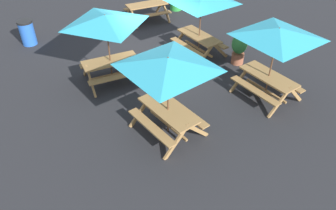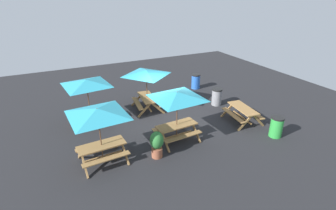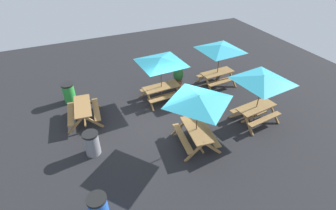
{
  "view_description": "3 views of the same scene",
  "coord_description": "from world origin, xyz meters",
  "px_view_note": "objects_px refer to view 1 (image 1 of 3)",
  "views": [
    {
      "loc": [
        -9.09,
        4.93,
        6.06
      ],
      "look_at": [
        -3.39,
        1.41,
        0.9
      ],
      "focal_mm": 35.0,
      "sensor_mm": 36.0,
      "label": 1
    },
    {
      "loc": [
        -5.03,
        -10.76,
        6.26
      ],
      "look_at": [
        0.16,
        -0.1,
        0.9
      ],
      "focal_mm": 28.0,
      "sensor_mm": 36.0,
      "label": 2
    },
    {
      "loc": [
        3.93,
        8.35,
        7.3
      ],
      "look_at": [
        0.16,
        -0.1,
        0.9
      ],
      "focal_mm": 28.0,
      "sensor_mm": 36.0,
      "label": 3
    }
  ],
  "objects_px": {
    "picnic_table_4": "(201,3)",
    "potted_plant_0": "(239,48)",
    "picnic_table_1": "(277,38)",
    "picnic_table_2": "(147,8)",
    "trash_bin_blue": "(27,33)",
    "trash_bin_gray": "(99,20)",
    "picnic_table_0": "(168,69)",
    "picnic_table_3": "(106,25)"
  },
  "relations": [
    {
      "from": "picnic_table_4",
      "to": "potted_plant_0",
      "type": "xyz_separation_m",
      "value": [
        -1.3,
        -0.79,
        -1.37
      ]
    },
    {
      "from": "picnic_table_2",
      "to": "picnic_table_0",
      "type": "bearing_deg",
      "value": 71.64
    },
    {
      "from": "picnic_table_2",
      "to": "potted_plant_0",
      "type": "relative_size",
      "value": 1.7
    },
    {
      "from": "picnic_table_0",
      "to": "picnic_table_1",
      "type": "height_order",
      "value": "same"
    },
    {
      "from": "picnic_table_4",
      "to": "trash_bin_gray",
      "type": "xyz_separation_m",
      "value": [
        3.86,
        2.39,
        -1.49
      ]
    },
    {
      "from": "picnic_table_0",
      "to": "potted_plant_0",
      "type": "relative_size",
      "value": 2.47
    },
    {
      "from": "picnic_table_1",
      "to": "picnic_table_3",
      "type": "distance_m",
      "value": 4.99
    },
    {
      "from": "picnic_table_3",
      "to": "picnic_table_1",
      "type": "bearing_deg",
      "value": 144.39
    },
    {
      "from": "picnic_table_3",
      "to": "trash_bin_gray",
      "type": "bearing_deg",
      "value": -99.92
    },
    {
      "from": "picnic_table_2",
      "to": "picnic_table_4",
      "type": "height_order",
      "value": "picnic_table_4"
    },
    {
      "from": "picnic_table_4",
      "to": "trash_bin_gray",
      "type": "relative_size",
      "value": 2.88
    },
    {
      "from": "picnic_table_3",
      "to": "potted_plant_0",
      "type": "relative_size",
      "value": 2.05
    },
    {
      "from": "picnic_table_0",
      "to": "picnic_table_3",
      "type": "distance_m",
      "value": 3.15
    },
    {
      "from": "picnic_table_0",
      "to": "potted_plant_0",
      "type": "bearing_deg",
      "value": -72.55
    },
    {
      "from": "picnic_table_2",
      "to": "trash_bin_gray",
      "type": "xyz_separation_m",
      "value": [
        0.05,
        2.28,
        -0.07
      ]
    },
    {
      "from": "picnic_table_3",
      "to": "potted_plant_0",
      "type": "xyz_separation_m",
      "value": [
        -1.32,
        -4.32,
        -1.37
      ]
    },
    {
      "from": "trash_bin_blue",
      "to": "picnic_table_0",
      "type": "bearing_deg",
      "value": -164.93
    },
    {
      "from": "picnic_table_4",
      "to": "picnic_table_0",
      "type": "bearing_deg",
      "value": 130.25
    },
    {
      "from": "picnic_table_1",
      "to": "picnic_table_2",
      "type": "height_order",
      "value": "picnic_table_1"
    },
    {
      "from": "picnic_table_0",
      "to": "picnic_table_4",
      "type": "relative_size",
      "value": 1.0
    },
    {
      "from": "picnic_table_2",
      "to": "picnic_table_3",
      "type": "distance_m",
      "value": 5.3
    },
    {
      "from": "picnic_table_1",
      "to": "trash_bin_gray",
      "type": "distance_m",
      "value": 7.78
    },
    {
      "from": "picnic_table_1",
      "to": "potted_plant_0",
      "type": "distance_m",
      "value": 2.53
    },
    {
      "from": "picnic_table_2",
      "to": "trash_bin_gray",
      "type": "relative_size",
      "value": 1.98
    },
    {
      "from": "trash_bin_gray",
      "to": "potted_plant_0",
      "type": "xyz_separation_m",
      "value": [
        -5.16,
        -3.18,
        0.13
      ]
    },
    {
      "from": "trash_bin_blue",
      "to": "picnic_table_4",
      "type": "bearing_deg",
      "value": -128.66
    },
    {
      "from": "trash_bin_blue",
      "to": "potted_plant_0",
      "type": "distance_m",
      "value": 8.17
    },
    {
      "from": "trash_bin_blue",
      "to": "potted_plant_0",
      "type": "bearing_deg",
      "value": -132.33
    },
    {
      "from": "trash_bin_gray",
      "to": "picnic_table_0",
      "type": "bearing_deg",
      "value": 172.73
    },
    {
      "from": "picnic_table_4",
      "to": "potted_plant_0",
      "type": "distance_m",
      "value": 2.05
    },
    {
      "from": "picnic_table_1",
      "to": "potted_plant_0",
      "type": "height_order",
      "value": "picnic_table_1"
    },
    {
      "from": "picnic_table_3",
      "to": "trash_bin_gray",
      "type": "relative_size",
      "value": 2.38
    },
    {
      "from": "potted_plant_0",
      "to": "picnic_table_1",
      "type": "bearing_deg",
      "value": 162.67
    },
    {
      "from": "picnic_table_2",
      "to": "trash_bin_blue",
      "type": "xyz_separation_m",
      "value": [
        0.39,
        5.14,
        -0.07
      ]
    },
    {
      "from": "picnic_table_0",
      "to": "trash_bin_gray",
      "type": "relative_size",
      "value": 2.87
    },
    {
      "from": "trash_bin_blue",
      "to": "picnic_table_3",
      "type": "bearing_deg",
      "value": -157.65
    },
    {
      "from": "picnic_table_3",
      "to": "potted_plant_0",
      "type": "height_order",
      "value": "picnic_table_3"
    },
    {
      "from": "potted_plant_0",
      "to": "trash_bin_gray",
      "type": "bearing_deg",
      "value": 31.65
    },
    {
      "from": "picnic_table_2",
      "to": "trash_bin_gray",
      "type": "height_order",
      "value": "trash_bin_gray"
    },
    {
      "from": "picnic_table_1",
      "to": "trash_bin_gray",
      "type": "bearing_deg",
      "value": 15.85
    },
    {
      "from": "picnic_table_1",
      "to": "trash_bin_gray",
      "type": "height_order",
      "value": "picnic_table_1"
    },
    {
      "from": "trash_bin_blue",
      "to": "trash_bin_gray",
      "type": "bearing_deg",
      "value": -96.79
    }
  ]
}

